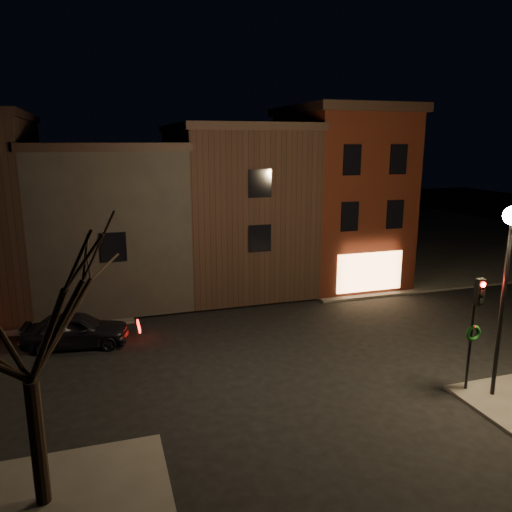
# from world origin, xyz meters

# --- Properties ---
(ground) EXTENTS (120.00, 120.00, 0.00)m
(ground) POSITION_xyz_m (0.00, 0.00, 0.00)
(ground) COLOR black
(ground) RESTS_ON ground
(sidewalk_far_right) EXTENTS (30.00, 30.00, 0.12)m
(sidewalk_far_right) POSITION_xyz_m (20.00, 20.00, 0.06)
(sidewalk_far_right) COLOR #2D2B28
(sidewalk_far_right) RESTS_ON ground
(corner_building) EXTENTS (6.50, 8.50, 10.50)m
(corner_building) POSITION_xyz_m (8.00, 9.47, 5.40)
(corner_building) COLOR #3F140B
(corner_building) RESTS_ON ground
(row_building_a) EXTENTS (7.30, 10.30, 9.40)m
(row_building_a) POSITION_xyz_m (1.50, 10.50, 4.83)
(row_building_a) COLOR black
(row_building_a) RESTS_ON ground
(row_building_b) EXTENTS (7.80, 10.30, 8.40)m
(row_building_b) POSITION_xyz_m (-5.75, 10.50, 4.33)
(row_building_b) COLOR black
(row_building_b) RESTS_ON ground
(street_lamp_near) EXTENTS (0.60, 0.60, 6.48)m
(street_lamp_near) POSITION_xyz_m (6.20, -6.00, 5.18)
(street_lamp_near) COLOR black
(street_lamp_near) RESTS_ON sidewalk_near_right
(traffic_signal) EXTENTS (0.58, 0.38, 4.05)m
(traffic_signal) POSITION_xyz_m (5.60, -5.51, 2.81)
(traffic_signal) COLOR black
(traffic_signal) RESTS_ON sidewalk_near_right
(bare_tree_left) EXTENTS (5.60, 5.60, 7.50)m
(bare_tree_left) POSITION_xyz_m (-8.00, -7.00, 5.43)
(bare_tree_left) COLOR black
(bare_tree_left) RESTS_ON sidewalk_near_left
(parked_car_a) EXTENTS (4.60, 2.36, 1.50)m
(parked_car_a) POSITION_xyz_m (-7.56, 2.93, 0.75)
(parked_car_a) COLOR black
(parked_car_a) RESTS_ON ground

